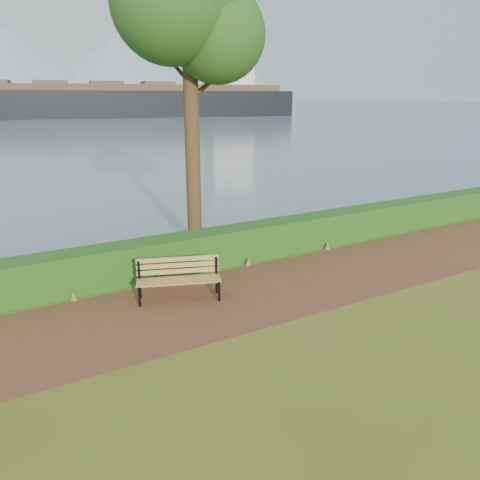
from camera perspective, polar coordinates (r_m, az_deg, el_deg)
ground at (r=10.98m, az=-0.70°, el=-7.76°), size 140.00×140.00×0.00m
path at (r=11.22m, az=-1.45°, el=-7.17°), size 40.00×3.40×0.01m
hedge at (r=12.97m, az=-6.32°, el=-1.49°), size 32.00×0.85×1.00m
bench at (r=11.15m, az=-7.49°, el=-4.36°), size 2.03×1.20×0.98m
tree at (r=14.62m, az=-6.33°, el=27.01°), size 4.60×4.21×9.62m
cargo_ship at (r=112.28m, az=-12.94°, el=16.24°), size 80.03×26.05×24.01m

